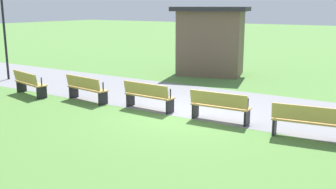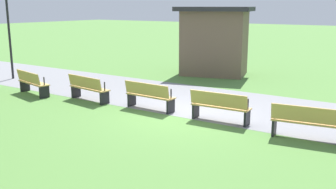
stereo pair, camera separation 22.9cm
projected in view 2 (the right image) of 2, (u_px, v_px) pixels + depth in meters
ground_plane at (184, 115)px, 11.88m from camera, size 120.00×120.00×0.00m
path_paving at (212, 102)px, 13.42m from camera, size 36.60×4.33×0.01m
bench_2 at (32, 82)px, 14.47m from camera, size 1.76×0.83×0.89m
bench_3 at (88, 88)px, 13.51m from camera, size 1.75×0.69×0.89m
bench_4 at (149, 95)px, 12.37m from camera, size 1.72×0.55×0.89m
bench_5 at (220, 106)px, 11.04m from camera, size 1.72×0.55×0.89m
bench_6 at (307, 122)px, 9.55m from camera, size 1.75×0.69×0.89m
lamp_post at (8, 18)px, 17.21m from camera, size 0.32×0.32×3.88m
kiosk at (215, 40)px, 18.54m from camera, size 3.93×3.33×3.19m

